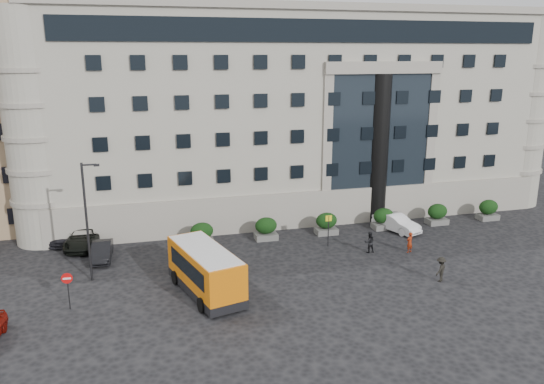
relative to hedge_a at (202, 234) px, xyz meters
The scene contains 21 objects.
ground 8.81m from the hedge_a, 62.85° to the right, with size 120.00×120.00×0.00m, color black.
civic_building 19.15m from the hedge_a, 54.85° to the left, with size 44.00×24.00×18.00m, color #A49E91.
entrance_column 17.13m from the hedge_a, ahead, with size 1.80×1.80×13.00m, color black.
hedge_a is the anchor object (origin of this frame).
hedge_b 5.20m from the hedge_a, ahead, with size 1.80×1.26×1.84m.
hedge_c 10.40m from the hedge_a, ahead, with size 1.80×1.26×1.84m.
hedge_d 15.60m from the hedge_a, ahead, with size 1.80×1.26×1.84m.
hedge_e 20.80m from the hedge_a, ahead, with size 1.80×1.26×1.84m.
hedge_f 26.00m from the hedge_a, ahead, with size 1.80×1.26×1.84m.
street_lamp 9.89m from the hedge_a, 148.84° to the right, with size 1.16×0.18×8.00m.
bus_stop_sign 9.94m from the hedge_a, 16.42° to the right, with size 0.50×0.08×2.52m.
no_entry_sign 12.64m from the hedge_a, 135.52° to the right, with size 0.64×0.16×2.32m.
minibus 8.76m from the hedge_a, 95.99° to the right, with size 4.19×7.47×2.96m.
red_truck 15.61m from the hedge_a, 140.51° to the left, with size 2.76×5.40×2.84m.
parked_car_b 7.59m from the hedge_a, behind, with size 1.36×3.91×1.29m, color black.
parked_car_c 11.14m from the hedge_a, 160.06° to the left, with size 1.91×4.70×1.36m, color black.
parked_car_d 9.16m from the hedge_a, 167.05° to the left, with size 2.47×5.35×1.49m, color black.
white_taxi 16.45m from the hedge_a, ahead, with size 1.53×4.39×1.45m, color white.
pedestrian_a 16.02m from the hedge_a, 20.47° to the right, with size 0.58×0.38×1.60m, color maroon.
pedestrian_b 12.99m from the hedge_a, 21.74° to the right, with size 0.79×0.62×1.63m, color black.
pedestrian_c 18.02m from the hedge_a, 37.14° to the right, with size 1.10×0.63×1.70m, color black.
Camera 1 is at (-8.74, -31.67, 14.72)m, focal length 35.00 mm.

